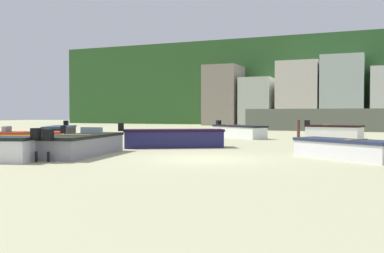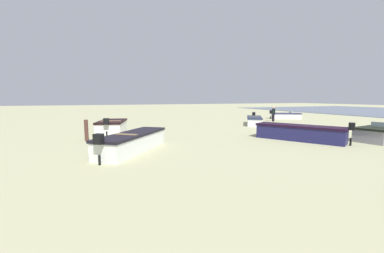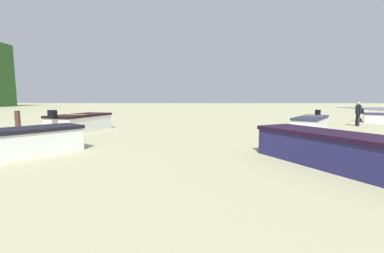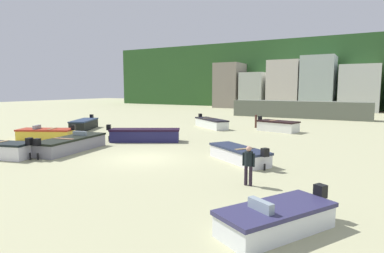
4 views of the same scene
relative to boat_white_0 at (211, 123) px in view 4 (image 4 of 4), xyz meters
name	(u,v)px [view 4 (image 4 of 4)]	position (x,y,z in m)	size (l,w,h in m)	color
ground_plane	(143,158)	(2.85, -14.56, -0.46)	(160.00, 160.00, 0.00)	tan
headland_hill	(321,76)	(2.85, 51.44, 6.20)	(90.00, 32.00, 13.32)	#2E5A29
harbor_pier	(299,109)	(5.36, 15.44, 0.65)	(17.47, 2.40, 2.21)	#646A5B
townhouse_far_left	(230,86)	(-11.68, 32.83, 3.95)	(4.94, 6.79, 8.83)	gray
townhouse_left	(255,91)	(-6.43, 32.78, 2.96)	(4.47, 6.68, 6.84)	beige
townhouse_centre_left	(285,85)	(-0.61, 32.67, 4.00)	(5.61, 6.48, 8.92)	silver
townhouse_centre	(319,83)	(5.17, 32.81, 4.28)	(5.47, 6.76, 9.47)	#B3C3BE
townhouse_centre_right	(359,88)	(11.67, 32.70, 3.41)	(6.09, 6.52, 7.74)	silver
boat_white_0	(211,123)	(0.00, 0.00, 0.00)	(4.70, 4.03, 1.22)	white
boat_navy_1	(145,135)	(-0.60, -9.89, 0.02)	(5.08, 3.68, 1.26)	#1F1E51
boat_white_2	(278,126)	(6.47, 0.58, 0.03)	(3.93, 2.51, 1.28)	white
boat_grey_3	(71,144)	(-2.41, -15.04, -0.02)	(2.52, 5.46, 1.18)	gray
boat_white_4	(276,218)	(11.85, -20.19, -0.08)	(2.91, 3.67, 1.04)	white
boat_white_5	(239,154)	(7.84, -12.65, -0.07)	(4.10, 3.37, 1.08)	silver
boat_yellow_7	(46,134)	(-7.85, -12.77, -0.04)	(4.37, 3.22, 1.13)	gold
boat_black_8	(84,124)	(-10.04, -7.02, 0.01)	(3.26, 4.36, 1.25)	black
mooring_post_near_water	(256,121)	(3.88, 2.19, 0.18)	(0.22, 0.22, 1.28)	#4C2E26
beach_walker_distant	(249,162)	(9.73, -16.51, 0.49)	(0.53, 0.35, 1.62)	black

